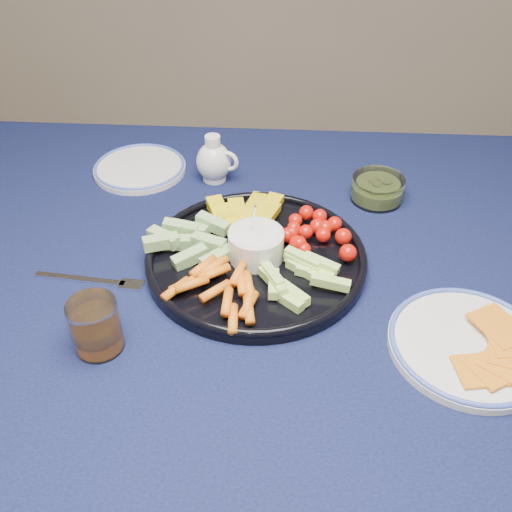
# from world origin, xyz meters

# --- Properties ---
(dining_table) EXTENTS (1.67, 1.07, 0.75)m
(dining_table) POSITION_xyz_m (0.00, 0.00, 0.66)
(dining_table) COLOR #482818
(dining_table) RESTS_ON ground
(crudite_platter) EXTENTS (0.38, 0.38, 0.12)m
(crudite_platter) POSITION_xyz_m (-0.08, 0.03, 0.77)
(crudite_platter) COLOR black
(crudite_platter) RESTS_ON dining_table
(creamer_pitcher) EXTENTS (0.09, 0.07, 0.10)m
(creamer_pitcher) POSITION_xyz_m (-0.18, 0.30, 0.79)
(creamer_pitcher) COLOR white
(creamer_pitcher) RESTS_ON dining_table
(pickle_bowl) EXTENTS (0.10, 0.10, 0.05)m
(pickle_bowl) POSITION_xyz_m (0.15, 0.24, 0.77)
(pickle_bowl) COLOR silver
(pickle_bowl) RESTS_ON dining_table
(cheese_plate) EXTENTS (0.23, 0.23, 0.03)m
(cheese_plate) POSITION_xyz_m (0.25, -0.15, 0.76)
(cheese_plate) COLOR silver
(cheese_plate) RESTS_ON dining_table
(juice_tumbler) EXTENTS (0.07, 0.07, 0.08)m
(juice_tumbler) POSITION_xyz_m (-0.29, -0.17, 0.78)
(juice_tumbler) COLOR silver
(juice_tumbler) RESTS_ON dining_table
(fork_left) EXTENTS (0.19, 0.04, 0.00)m
(fork_left) POSITION_xyz_m (-0.33, -0.04, 0.75)
(fork_left) COLOR silver
(fork_left) RESTS_ON dining_table
(fork_right) EXTENTS (0.10, 0.15, 0.00)m
(fork_right) POSITION_xyz_m (0.28, -0.12, 0.75)
(fork_right) COLOR silver
(fork_right) RESTS_ON dining_table
(side_plate_extra) EXTENTS (0.20, 0.20, 0.02)m
(side_plate_extra) POSITION_xyz_m (-0.34, 0.32, 0.75)
(side_plate_extra) COLOR silver
(side_plate_extra) RESTS_ON dining_table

